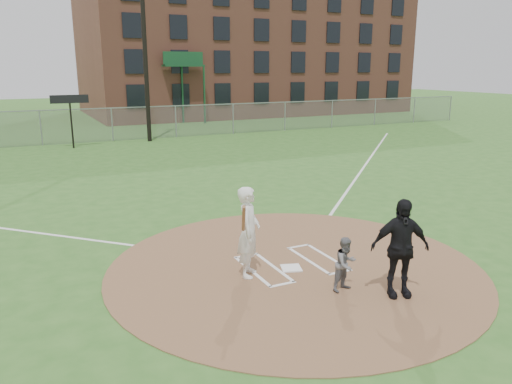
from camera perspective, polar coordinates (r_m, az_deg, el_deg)
name	(u,v)px	position (r m, az deg, el deg)	size (l,w,h in m)	color
ground	(294,267)	(11.47, 4.42, -8.52)	(140.00, 140.00, 0.00)	#316322
dirt_circle	(294,266)	(11.46, 4.42, -8.48)	(8.40, 8.40, 0.02)	#875F3F
home_plate	(291,268)	(11.30, 4.04, -8.67)	(0.43, 0.43, 0.03)	white
foul_line_first	(365,165)	(23.55, 12.36, 3.01)	(0.10, 24.00, 0.01)	white
catcher	(346,264)	(10.23, 10.23, -8.11)	(0.54, 0.42, 1.11)	slate
umpire	(400,248)	(10.10, 16.12, -6.15)	(1.15, 0.48, 1.97)	black
batters_boxes	(291,264)	(11.58, 4.05, -8.15)	(2.08, 1.88, 0.01)	white
batter_at_plate	(249,232)	(10.61, -0.83, -4.56)	(0.84, 1.12, 1.97)	white
outfield_fence	(112,124)	(31.75, -16.12, 7.44)	(56.08, 0.08, 2.03)	slate
brick_warehouse	(243,35)	(51.80, -1.54, 17.53)	(30.00, 17.17, 15.00)	#955240
light_pole	(144,28)	(31.08, -12.70, 17.85)	(1.20, 0.30, 12.22)	black
scoreboard_sign	(70,105)	(29.52, -20.50, 9.31)	(2.00, 0.10, 2.93)	black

